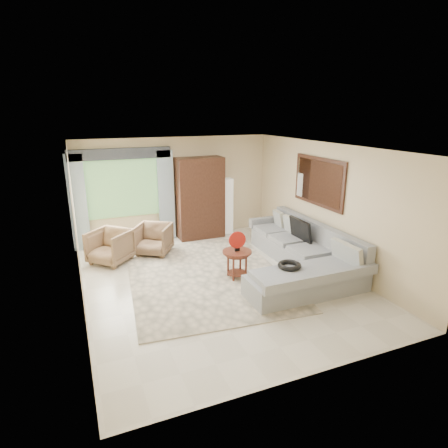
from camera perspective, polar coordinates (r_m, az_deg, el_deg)
name	(u,v)px	position (r m, az deg, el deg)	size (l,w,h in m)	color
ground	(219,281)	(7.48, -0.76, -8.67)	(6.00, 6.00, 0.00)	silver
area_rug	(206,275)	(7.69, -2.76, -7.83)	(3.00, 4.00, 0.02)	beige
sectional_sofa	(301,258)	(8.00, 11.72, -5.06)	(2.30, 3.46, 0.90)	gray
tv_screen	(300,230)	(8.38, 11.56, -0.86)	(0.06, 0.74, 0.48)	black
garden_hose	(289,265)	(6.91, 9.94, -6.22)	(0.43, 0.43, 0.09)	black
coffee_table	(237,264)	(7.48, 1.99, -6.09)	(0.58, 0.58, 0.58)	#461A12
red_disc	(237,240)	(7.30, 2.03, -2.44)	(0.34, 0.34, 0.03)	#AD1911
armchair_left	(110,246)	(8.59, -16.97, -3.30)	(0.79, 0.81, 0.74)	brown
armchair_right	(153,239)	(8.87, -10.70, -2.29)	(0.76, 0.78, 0.71)	brown
potted_plant	(101,242)	(9.22, -18.21, -2.55)	(0.52, 0.45, 0.58)	#999999
armoire	(200,198)	(9.73, -3.69, 3.96)	(1.20, 0.55, 2.10)	black
floor_lamp	(227,206)	(10.14, 0.52, 2.77)	(0.24, 0.24, 1.50)	silver
window	(123,189)	(9.49, -15.19, 5.22)	(1.80, 0.04, 1.40)	#669E59
curtain_left	(78,203)	(9.39, -21.35, 2.95)	(0.40, 0.08, 2.30)	#9EB7CC
curtain_right	(166,196)	(9.63, -8.81, 4.26)	(0.40, 0.08, 2.30)	#9EB7CC
valance	(120,154)	(9.29, -15.54, 10.27)	(2.40, 0.12, 0.26)	#1E232D
wall_mirror	(318,182)	(8.39, 14.20, 6.26)	(0.05, 1.70, 1.05)	black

